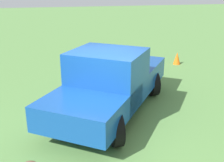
% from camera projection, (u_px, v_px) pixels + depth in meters
% --- Properties ---
extents(ground_plane, '(80.00, 80.00, 0.00)m').
position_uv_depth(ground_plane, '(101.00, 125.00, 7.14)').
color(ground_plane, '#5B8C47').
extents(pickup_truck, '(5.17, 4.46, 1.82)m').
position_uv_depth(pickup_truck, '(110.00, 81.00, 7.55)').
color(pickup_truck, black).
rests_on(pickup_truck, ground_plane).
extents(traffic_cone, '(0.32, 0.32, 0.55)m').
position_uv_depth(traffic_cone, '(177.00, 58.00, 12.51)').
color(traffic_cone, orange).
rests_on(traffic_cone, ground_plane).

